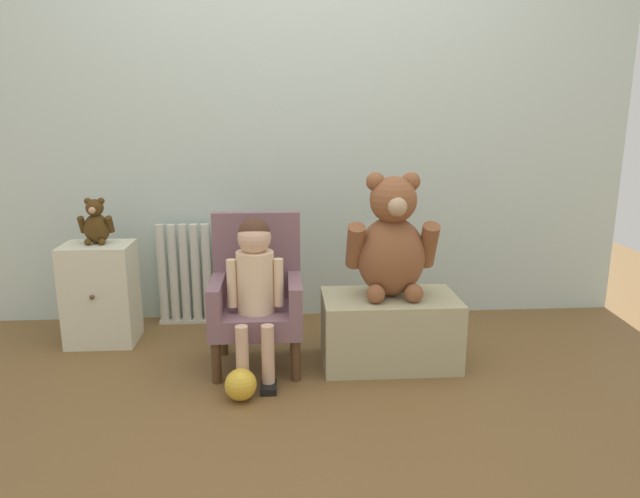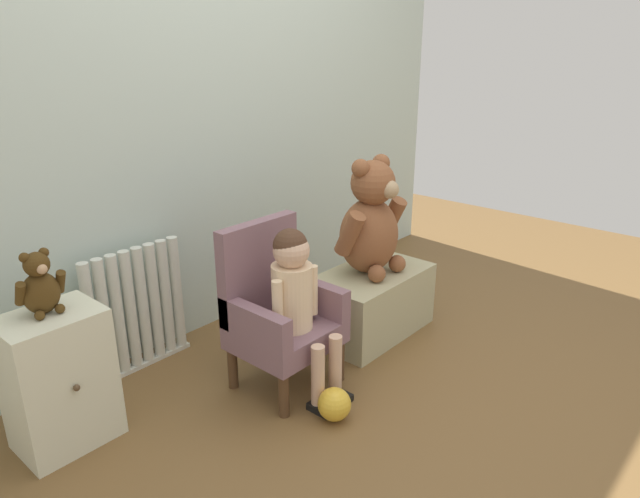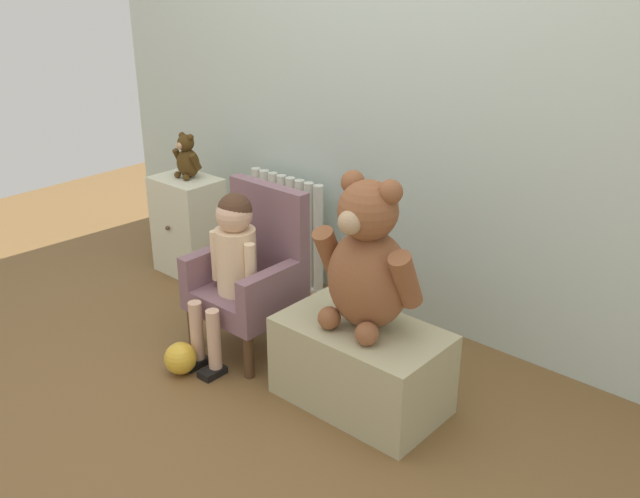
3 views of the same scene
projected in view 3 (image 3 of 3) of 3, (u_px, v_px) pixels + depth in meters
The scene contains 10 objects.
ground_plane at pixel (211, 407), 2.75m from camera, with size 6.00×6.00×0.00m, color brown.
back_wall at pixel (397, 57), 3.06m from camera, with size 3.80×0.05×2.40m, color silver.
radiator at pixel (287, 231), 3.67m from camera, with size 0.50×0.05×0.58m.
small_dresser at pixel (189, 226), 3.80m from camera, with size 0.35×0.28×0.53m.
child_armchair at pixel (253, 274), 3.06m from camera, with size 0.42×0.37×0.72m.
child_figure at pixel (232, 254), 2.93m from camera, with size 0.25×0.35×0.73m.
low_bench at pixel (361, 365), 2.71m from camera, with size 0.64×0.37×0.33m, color tan.
large_teddy_bear at pixel (368, 263), 2.56m from camera, with size 0.42×0.30×0.58m.
small_teddy_bear at pixel (187, 158), 3.67m from camera, with size 0.17×0.12×0.23m.
toy_ball at pixel (181, 358), 2.94m from camera, with size 0.14×0.14×0.14m, color gold.
Camera 3 is at (1.83, -1.44, 1.64)m, focal length 40.00 mm.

